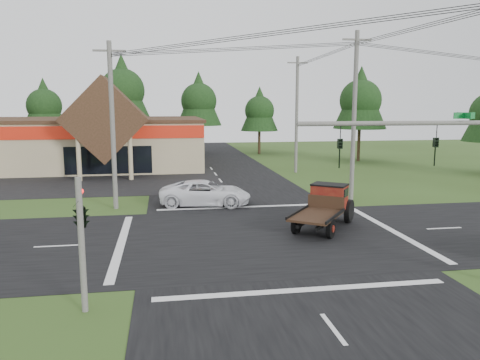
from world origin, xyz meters
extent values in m
plane|color=#31491A|center=(0.00, 0.00, 0.00)|extent=(120.00, 120.00, 0.00)
cube|color=black|center=(0.00, 0.00, 0.01)|extent=(12.00, 120.00, 0.02)
cube|color=black|center=(0.00, 0.00, 0.01)|extent=(120.00, 12.00, 0.02)
cube|color=black|center=(-14.00, 19.00, 0.01)|extent=(28.00, 14.00, 0.02)
cube|color=tan|center=(-16.00, 30.00, 2.50)|extent=(30.00, 15.00, 5.00)
cube|color=#342515|center=(-16.00, 30.00, 5.05)|extent=(30.40, 15.40, 0.30)
cube|color=#B11E0D|center=(-16.00, 22.45, 4.10)|extent=(30.00, 0.12, 1.20)
cube|color=#342515|center=(-10.00, 21.50, 5.30)|extent=(7.78, 4.00, 7.78)
cylinder|color=tan|center=(-12.20, 19.80, 2.00)|extent=(0.40, 0.40, 4.00)
cylinder|color=tan|center=(-7.80, 19.80, 2.00)|extent=(0.40, 0.40, 4.00)
cube|color=black|center=(-10.00, 22.48, 1.50)|extent=(8.00, 0.08, 2.60)
cylinder|color=#595651|center=(3.50, -7.50, 6.00)|extent=(8.00, 0.16, 0.16)
imported|color=black|center=(4.50, -7.50, 5.00)|extent=(0.16, 0.20, 1.00)
imported|color=black|center=(1.00, -7.50, 5.00)|extent=(0.16, 0.20, 1.00)
cube|color=#0C6626|center=(5.50, -7.50, 6.25)|extent=(0.80, 0.04, 0.22)
cylinder|color=#595651|center=(-7.50, -7.50, 2.20)|extent=(0.20, 0.20, 4.40)
imported|color=black|center=(-7.50, -7.30, 3.70)|extent=(0.53, 2.48, 1.00)
sphere|color=#FF0C0C|center=(-7.50, -7.15, 3.90)|extent=(0.18, 0.18, 0.18)
cylinder|color=#595651|center=(-8.00, 8.00, 5.25)|extent=(0.30, 0.30, 10.50)
cube|color=#595651|center=(-8.00, 8.00, 9.90)|extent=(2.00, 0.12, 0.12)
cylinder|color=#595651|center=(8.00, 8.00, 5.75)|extent=(0.30, 0.30, 11.50)
cube|color=#595651|center=(8.00, 8.00, 10.90)|extent=(2.00, 0.12, 0.12)
cylinder|color=#595651|center=(8.00, 22.00, 5.60)|extent=(0.30, 0.30, 11.20)
cube|color=#595651|center=(8.00, 22.00, 10.60)|extent=(2.00, 0.12, 0.12)
cylinder|color=#332316|center=(-20.00, 42.00, 1.75)|extent=(0.36, 0.36, 3.50)
cone|color=black|center=(-20.00, 42.00, 6.80)|extent=(5.60, 5.60, 6.60)
sphere|color=black|center=(-20.00, 42.00, 6.50)|extent=(4.40, 4.40, 4.40)
cylinder|color=#332316|center=(-10.00, 41.00, 2.27)|extent=(0.36, 0.36, 4.55)
cone|color=black|center=(-10.00, 41.00, 8.84)|extent=(7.28, 7.28, 8.58)
sphere|color=black|center=(-10.00, 41.00, 8.45)|extent=(5.72, 5.72, 5.72)
cylinder|color=#332316|center=(0.00, 42.00, 1.92)|extent=(0.36, 0.36, 3.85)
cone|color=black|center=(0.00, 42.00, 7.48)|extent=(6.16, 6.16, 7.26)
sphere|color=black|center=(0.00, 42.00, 7.15)|extent=(4.84, 4.84, 4.84)
cylinder|color=#332316|center=(8.00, 40.00, 1.57)|extent=(0.36, 0.36, 3.15)
cone|color=black|center=(8.00, 40.00, 6.12)|extent=(5.04, 5.04, 5.94)
sphere|color=black|center=(8.00, 40.00, 5.85)|extent=(3.96, 3.96, 3.96)
cylinder|color=#332316|center=(18.00, 30.00, 1.92)|extent=(0.36, 0.36, 3.85)
cone|color=black|center=(18.00, 30.00, 7.48)|extent=(6.16, 6.16, 7.26)
sphere|color=black|center=(18.00, 30.00, 7.15)|extent=(4.84, 4.84, 4.84)
imported|color=white|center=(-2.20, 8.09, 0.83)|extent=(6.33, 3.64, 1.66)
camera|label=1|loc=(-4.84, -22.42, 6.62)|focal=35.00mm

